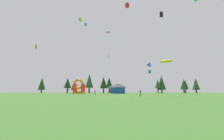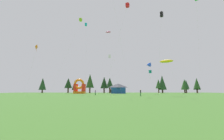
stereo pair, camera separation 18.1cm
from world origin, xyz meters
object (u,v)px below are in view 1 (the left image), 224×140
(kite_lime_box, at_px, (80,20))
(kite_orange_diamond, at_px, (37,47))
(kite_red_box, at_px, (128,5))
(person_left_edge, at_px, (95,92))
(kite_yellow_parafoil, at_px, (166,61))
(inflatable_yellow_castle, at_px, (79,88))
(festival_tent, at_px, (118,88))
(kite_blue_delta, at_px, (148,65))
(kite_white_box, at_px, (110,56))
(person_near_camera, at_px, (111,92))
(kite_teal_box, at_px, (150,72))
(person_far_side, at_px, (141,92))
(kite_cyan_box, at_px, (86,25))
(kite_black_box, at_px, (162,15))
(kite_pink_parafoil, at_px, (108,32))

(kite_lime_box, height_order, kite_orange_diamond, kite_lime_box)
(kite_red_box, relative_size, person_left_edge, 15.87)
(kite_yellow_parafoil, bearing_deg, kite_red_box, 175.99)
(inflatable_yellow_castle, bearing_deg, festival_tent, 5.59)
(kite_red_box, bearing_deg, kite_orange_diamond, -178.08)
(kite_blue_delta, height_order, kite_red_box, kite_red_box)
(festival_tent, bearing_deg, inflatable_yellow_castle, -174.41)
(kite_blue_delta, relative_size, kite_white_box, 0.87)
(person_near_camera, bearing_deg, kite_teal_box, -51.75)
(person_far_side, height_order, person_left_edge, person_far_side)
(kite_lime_box, height_order, festival_tent, kite_lime_box)
(person_near_camera, bearing_deg, kite_red_box, -85.47)
(kite_blue_delta, height_order, person_near_camera, kite_blue_delta)
(kite_orange_diamond, distance_m, kite_blue_delta, 38.59)
(person_left_edge, bearing_deg, kite_cyan_box, 168.59)
(kite_yellow_parafoil, bearing_deg, kite_lime_box, 155.25)
(kite_orange_diamond, relative_size, person_far_side, 7.70)
(kite_blue_delta, bearing_deg, person_left_edge, -149.23)
(kite_black_box, bearing_deg, person_left_edge, 143.93)
(kite_blue_delta, height_order, festival_tent, kite_blue_delta)
(person_far_side, xyz_separation_m, person_left_edge, (-12.42, 7.01, -0.07))
(kite_orange_diamond, bearing_deg, kite_teal_box, 26.78)
(kite_lime_box, relative_size, inflatable_yellow_castle, 4.01)
(kite_pink_parafoil, xyz_separation_m, festival_tent, (4.01, 16.03, -20.52))
(person_left_edge, bearing_deg, kite_pink_parafoil, 21.42)
(kite_cyan_box, xyz_separation_m, person_far_side, (15.40, -5.15, -20.46))
(kite_black_box, xyz_separation_m, kite_pink_parafoil, (-13.27, 20.00, 3.41))
(person_left_edge, bearing_deg, kite_teal_box, -18.24)
(kite_cyan_box, xyz_separation_m, kite_blue_delta, (21.87, 13.10, -10.34))
(kite_cyan_box, bearing_deg, kite_white_box, 45.84)
(kite_white_box, height_order, person_far_side, kite_white_box)
(person_far_side, bearing_deg, kite_black_box, 1.39)
(kite_blue_delta, xyz_separation_m, kite_yellow_parafoil, (0.19, -19.17, -2.24))
(kite_lime_box, bearing_deg, person_near_camera, -48.81)
(person_far_side, distance_m, festival_tent, 31.11)
(kite_teal_box, distance_m, inflatable_yellow_castle, 31.96)
(kite_blue_delta, distance_m, person_near_camera, 26.36)
(kite_cyan_box, bearing_deg, kite_blue_delta, 30.92)
(kite_pink_parafoil, bearing_deg, festival_tent, 75.96)
(kite_lime_box, bearing_deg, inflatable_yellow_castle, 101.36)
(kite_teal_box, height_order, festival_tent, kite_teal_box)
(kite_cyan_box, xyz_separation_m, kite_teal_box, (21.91, 10.69, -13.25))
(kite_cyan_box, height_order, kite_teal_box, kite_cyan_box)
(kite_cyan_box, height_order, kite_pink_parafoil, kite_pink_parafoil)
(kite_lime_box, xyz_separation_m, kite_red_box, (15.22, -10.83, -0.97))
(kite_red_box, height_order, person_near_camera, kite_red_box)
(kite_red_box, relative_size, kite_white_box, 1.84)
(kite_blue_delta, bearing_deg, festival_tent, 132.06)
(kite_teal_box, xyz_separation_m, festival_tent, (-11.28, 14.88, -5.96))
(kite_cyan_box, bearing_deg, person_near_camera, -41.08)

